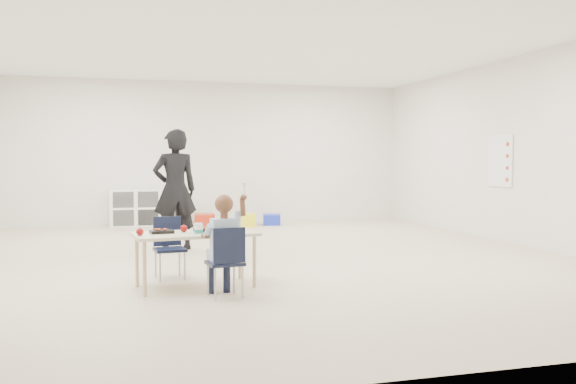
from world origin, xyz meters
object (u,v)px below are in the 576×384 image
object	(u,v)px
chair_near	(225,262)
table	(196,259)
cubby_shelf	(148,208)
adult	(175,190)
child	(225,241)

from	to	relation	value
chair_near	table	bearing A→B (deg)	106.18
chair_near	cubby_shelf	world-z (taller)	cubby_shelf
cubby_shelf	chair_near	bearing A→B (deg)	-86.27
adult	child	bearing A→B (deg)	84.39
chair_near	cubby_shelf	xyz separation A→B (m)	(-0.42, 6.39, 0.02)
child	chair_near	bearing A→B (deg)	173.16
chair_near	adult	size ratio (longest dim) A/B	0.39
cubby_shelf	adult	bearing A→B (deg)	-85.86
table	chair_near	distance (m)	0.54
chair_near	adult	bearing A→B (deg)	86.46
child	adult	xyz separation A→B (m)	(-0.18, 3.13, 0.33)
table	adult	bearing A→B (deg)	82.51
table	cubby_shelf	distance (m)	5.90
chair_near	child	distance (m)	0.19
chair_near	adult	world-z (taller)	adult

